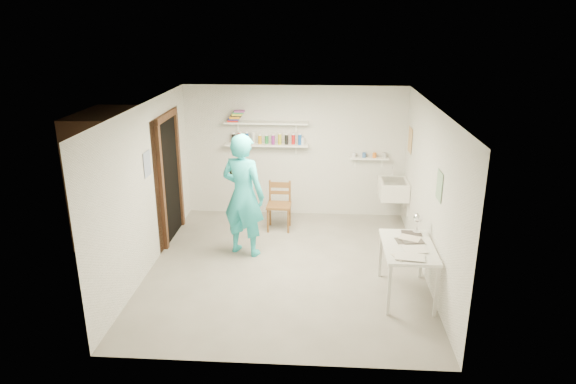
# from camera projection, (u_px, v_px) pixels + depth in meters

# --- Properties ---
(floor) EXTENTS (4.00, 4.50, 0.02)m
(floor) POSITION_uv_depth(u_px,v_px,m) (286.00, 268.00, 7.63)
(floor) COLOR slate
(floor) RESTS_ON ground
(ceiling) EXTENTS (4.00, 4.50, 0.02)m
(ceiling) POSITION_uv_depth(u_px,v_px,m) (286.00, 105.00, 6.85)
(ceiling) COLOR silver
(ceiling) RESTS_ON wall_back
(wall_back) EXTENTS (4.00, 0.02, 2.40)m
(wall_back) POSITION_uv_depth(u_px,v_px,m) (295.00, 152.00, 9.38)
(wall_back) COLOR silver
(wall_back) RESTS_ON ground
(wall_front) EXTENTS (4.00, 0.02, 2.40)m
(wall_front) POSITION_uv_depth(u_px,v_px,m) (271.00, 264.00, 5.11)
(wall_front) COLOR silver
(wall_front) RESTS_ON ground
(wall_left) EXTENTS (0.02, 4.50, 2.40)m
(wall_left) POSITION_uv_depth(u_px,v_px,m) (147.00, 188.00, 7.37)
(wall_left) COLOR silver
(wall_left) RESTS_ON ground
(wall_right) EXTENTS (0.02, 4.50, 2.40)m
(wall_right) POSITION_uv_depth(u_px,v_px,m) (430.00, 194.00, 7.12)
(wall_right) COLOR silver
(wall_right) RESTS_ON ground
(doorway_recess) EXTENTS (0.02, 0.90, 2.00)m
(doorway_recess) POSITION_uv_depth(u_px,v_px,m) (170.00, 180.00, 8.42)
(doorway_recess) COLOR black
(doorway_recess) RESTS_ON wall_left
(corridor_box) EXTENTS (1.40, 1.50, 2.10)m
(corridor_box) POSITION_uv_depth(u_px,v_px,m) (127.00, 176.00, 8.45)
(corridor_box) COLOR brown
(corridor_box) RESTS_ON ground
(door_lintel) EXTENTS (0.06, 1.05, 0.10)m
(door_lintel) POSITION_uv_depth(u_px,v_px,m) (166.00, 116.00, 8.08)
(door_lintel) COLOR brown
(door_lintel) RESTS_ON wall_left
(door_jamb_near) EXTENTS (0.06, 0.10, 2.00)m
(door_jamb_near) POSITION_uv_depth(u_px,v_px,m) (162.00, 189.00, 7.95)
(door_jamb_near) COLOR brown
(door_jamb_near) RESTS_ON ground
(door_jamb_far) EXTENTS (0.06, 0.10, 2.00)m
(door_jamb_far) POSITION_uv_depth(u_px,v_px,m) (179.00, 171.00, 8.89)
(door_jamb_far) COLOR brown
(door_jamb_far) RESTS_ON ground
(shelf_lower) EXTENTS (1.50, 0.22, 0.03)m
(shelf_lower) POSITION_uv_depth(u_px,v_px,m) (267.00, 145.00, 9.24)
(shelf_lower) COLOR white
(shelf_lower) RESTS_ON wall_back
(shelf_upper) EXTENTS (1.50, 0.22, 0.03)m
(shelf_upper) POSITION_uv_depth(u_px,v_px,m) (266.00, 123.00, 9.11)
(shelf_upper) COLOR white
(shelf_upper) RESTS_ON wall_back
(ledge_shelf) EXTENTS (0.70, 0.14, 0.03)m
(ledge_shelf) POSITION_uv_depth(u_px,v_px,m) (369.00, 158.00, 9.23)
(ledge_shelf) COLOR white
(ledge_shelf) RESTS_ON wall_back
(poster_left) EXTENTS (0.01, 0.28, 0.36)m
(poster_left) POSITION_uv_depth(u_px,v_px,m) (147.00, 164.00, 7.30)
(poster_left) COLOR #334C7F
(poster_left) RESTS_ON wall_left
(poster_right_a) EXTENTS (0.01, 0.34, 0.42)m
(poster_right_a) POSITION_uv_depth(u_px,v_px,m) (410.00, 140.00, 8.70)
(poster_right_a) COLOR #995933
(poster_right_a) RESTS_ON wall_right
(poster_right_b) EXTENTS (0.01, 0.30, 0.38)m
(poster_right_b) POSITION_uv_depth(u_px,v_px,m) (439.00, 186.00, 6.50)
(poster_right_b) COLOR #3F724C
(poster_right_b) RESTS_ON wall_right
(belfast_sink) EXTENTS (0.48, 0.60, 0.30)m
(belfast_sink) POSITION_uv_depth(u_px,v_px,m) (393.00, 189.00, 8.90)
(belfast_sink) COLOR white
(belfast_sink) RESTS_ON wall_right
(man) EXTENTS (0.82, 0.68, 1.92)m
(man) POSITION_uv_depth(u_px,v_px,m) (243.00, 195.00, 7.81)
(man) COLOR #28BEC9
(man) RESTS_ON ground
(wall_clock) EXTENTS (0.33, 0.16, 0.34)m
(wall_clock) POSITION_uv_depth(u_px,v_px,m) (240.00, 171.00, 7.90)
(wall_clock) COLOR #C8C088
(wall_clock) RESTS_ON man
(wooden_chair) EXTENTS (0.42, 0.40, 0.88)m
(wooden_chair) POSITION_uv_depth(u_px,v_px,m) (279.00, 205.00, 8.87)
(wooden_chair) COLOR brown
(wooden_chair) RESTS_ON ground
(work_table) EXTENTS (0.65, 1.09, 0.72)m
(work_table) POSITION_uv_depth(u_px,v_px,m) (407.00, 271.00, 6.76)
(work_table) COLOR silver
(work_table) RESTS_ON ground
(desk_lamp) EXTENTS (0.14, 0.14, 0.14)m
(desk_lamp) POSITION_uv_depth(u_px,v_px,m) (418.00, 218.00, 6.97)
(desk_lamp) COLOR white
(desk_lamp) RESTS_ON work_table
(spray_cans) EXTENTS (1.34, 0.06, 0.17)m
(spray_cans) POSITION_uv_depth(u_px,v_px,m) (267.00, 139.00, 9.20)
(spray_cans) COLOR black
(spray_cans) RESTS_ON shelf_lower
(book_stack) EXTENTS (0.30, 0.14, 0.20)m
(book_stack) POSITION_uv_depth(u_px,v_px,m) (236.00, 116.00, 9.10)
(book_stack) COLOR red
(book_stack) RESTS_ON shelf_upper
(ledge_pots) EXTENTS (0.48, 0.07, 0.09)m
(ledge_pots) POSITION_uv_depth(u_px,v_px,m) (369.00, 155.00, 9.21)
(ledge_pots) COLOR silver
(ledge_pots) RESTS_ON ledge_shelf
(papers) EXTENTS (0.30, 0.22, 0.03)m
(papers) POSITION_uv_depth(u_px,v_px,m) (409.00, 244.00, 6.64)
(papers) COLOR silver
(papers) RESTS_ON work_table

